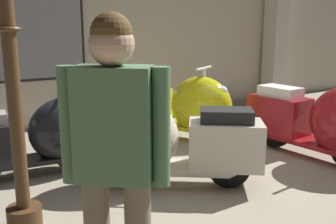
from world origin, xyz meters
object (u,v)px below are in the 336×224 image
(scooter_1, at_px, (162,140))
(lamppost, at_px, (8,29))
(scooter_0, at_px, (43,135))
(visitor_0, at_px, (115,154))
(scooter_2, at_px, (183,106))
(scooter_3, at_px, (324,121))

(scooter_1, bearing_deg, lamppost, 41.99)
(scooter_0, xyz_separation_m, visitor_0, (-0.21, -2.46, 0.54))
(lamppost, bearing_deg, visitor_0, -79.77)
(scooter_2, distance_m, scooter_3, 1.91)
(lamppost, distance_m, visitor_0, 1.50)
(scooter_3, bearing_deg, scooter_0, -120.34)
(scooter_0, relative_size, lamppost, 0.53)
(scooter_1, distance_m, scooter_2, 1.70)
(scooter_0, xyz_separation_m, lamppost, (-0.45, -1.12, 1.16))
(scooter_3, xyz_separation_m, lamppost, (-3.44, 0.23, 1.11))
(scooter_1, bearing_deg, scooter_3, -155.22)
(scooter_2, bearing_deg, visitor_0, -68.99)
(scooter_3, bearing_deg, scooter_1, -106.87)
(scooter_0, xyz_separation_m, scooter_3, (2.99, -1.35, 0.06))
(scooter_0, relative_size, scooter_1, 0.95)
(scooter_2, bearing_deg, scooter_3, -0.86)
(scooter_2, distance_m, visitor_0, 3.63)
(scooter_0, bearing_deg, visitor_0, -89.73)
(scooter_0, distance_m, scooter_2, 2.09)
(scooter_1, xyz_separation_m, scooter_2, (1.11, 1.28, -0.00))
(visitor_0, bearing_deg, scooter_2, -1.48)
(scooter_1, distance_m, scooter_3, 2.07)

